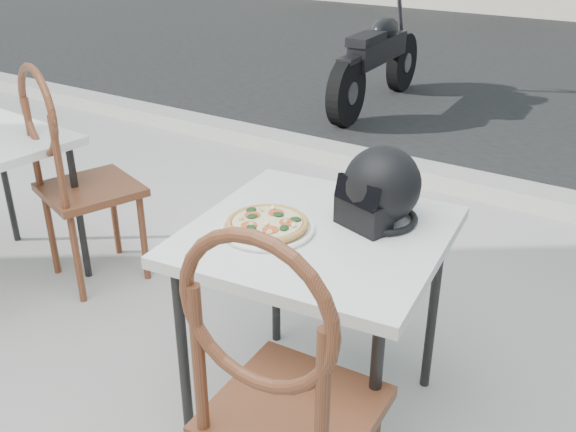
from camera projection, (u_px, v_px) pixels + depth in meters
The scene contains 9 objects.
street_asphalt at pixel (576, 75), 7.48m from camera, with size 30.00×8.00×0.00m, color black.
curb at pixel (459, 181), 4.44m from camera, with size 30.00×0.25×0.12m, color #9E9C94.
cafe_table_main at pixel (317, 249), 2.20m from camera, with size 0.92×0.92×0.79m.
plate at pixel (267, 229), 2.15m from camera, with size 0.36×0.36×0.02m.
pizza at pixel (267, 223), 2.14m from camera, with size 0.34×0.34×0.03m.
helmet at pixel (380, 190), 2.17m from camera, with size 0.33×0.34×0.27m.
cafe_chair_main at pixel (280, 388), 1.68m from camera, with size 0.47×0.47×1.16m.
cafe_chair_side at pixel (70, 166), 3.11m from camera, with size 0.56×0.56×1.16m.
motorcycle at pixel (378, 62), 6.13m from camera, with size 0.52×2.00×0.99m.
Camera 1 is at (1.24, -1.09, 1.78)m, focal length 40.00 mm.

